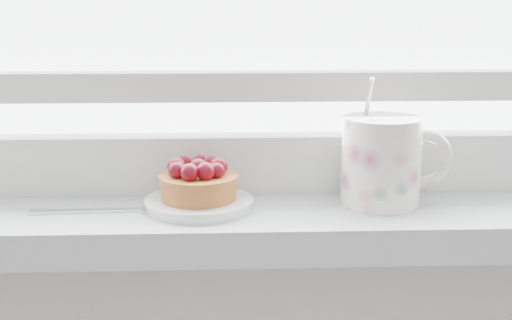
{
  "coord_description": "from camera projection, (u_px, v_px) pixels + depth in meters",
  "views": [
    {
      "loc": [
        -0.03,
        1.11,
        1.18
      ],
      "look_at": [
        0.0,
        1.88,
        1.0
      ],
      "focal_mm": 50.0,
      "sensor_mm": 36.0,
      "label": 1
    }
  ],
  "objects": [
    {
      "name": "fork",
      "position": [
        111.0,
        210.0,
        0.8
      ],
      "size": [
        0.18,
        0.02,
        0.0
      ],
      "color": "silver",
      "rests_on": "windowsill"
    },
    {
      "name": "floral_mug",
      "position": [
        384.0,
        159.0,
        0.82
      ],
      "size": [
        0.13,
        0.09,
        0.15
      ],
      "color": "white",
      "rests_on": "windowsill"
    },
    {
      "name": "raspberry_tart",
      "position": [
        198.0,
        181.0,
        0.8
      ],
      "size": [
        0.09,
        0.09,
        0.05
      ],
      "color": "#975221",
      "rests_on": "saucer"
    },
    {
      "name": "saucer",
      "position": [
        199.0,
        204.0,
        0.81
      ],
      "size": [
        0.12,
        0.12,
        0.01
      ],
      "primitive_type": "cylinder",
      "color": "white",
      "rests_on": "windowsill"
    }
  ]
}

